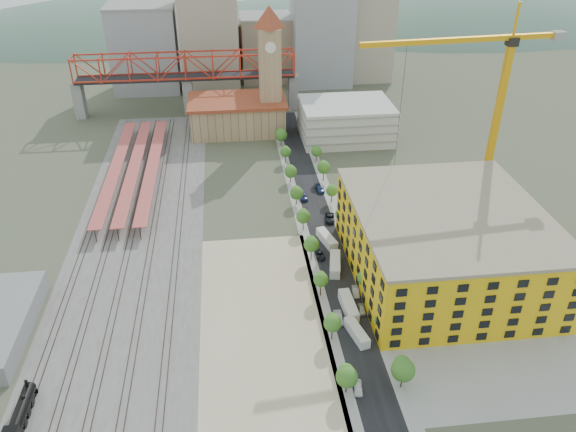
{
  "coord_description": "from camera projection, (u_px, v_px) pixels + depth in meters",
  "views": [
    {
      "loc": [
        -9.49,
        -129.52,
        85.38
      ],
      "look_at": [
        5.15,
        -3.57,
        10.0
      ],
      "focal_mm": 35.0,
      "sensor_mm": 36.0,
      "label": 1
    }
  ],
  "objects": [
    {
      "name": "construction_building",
      "position": [
        445.0,
        243.0,
        137.44
      ],
      "size": [
        44.6,
        50.6,
        18.8
      ],
      "color": "gold",
      "rests_on": "ground"
    },
    {
      "name": "dirt_lot",
      "position": [
        262.0,
        318.0,
        127.85
      ],
      "size": [
        28.0,
        67.0,
        0.06
      ],
      "primitive_type": "cube",
      "color": "tan",
      "rests_on": "ground"
    },
    {
      "name": "car_5",
      "position": [
        356.0,
        292.0,
        134.94
      ],
      "size": [
        2.05,
        4.6,
        1.47
      ],
      "primitive_type": "imported",
      "rotation": [
        0.0,
        0.0,
        -0.12
      ],
      "color": "#9C9CA1",
      "rests_on": "ground"
    },
    {
      "name": "distant_hills",
      "position": [
        301.0,
        138.0,
        422.29
      ],
      "size": [
        647.0,
        264.0,
        227.0
      ],
      "color": "#4C6B59",
      "rests_on": "ground"
    },
    {
      "name": "site_trailer_d",
      "position": [
        327.0,
        239.0,
        153.97
      ],
      "size": [
        4.74,
        9.57,
        2.53
      ],
      "primitive_type": "cube",
      "rotation": [
        0.0,
        0.0,
        0.26
      ],
      "color": "silver",
      "rests_on": "ground"
    },
    {
      "name": "clock_tower",
      "position": [
        270.0,
        59.0,
        209.59
      ],
      "size": [
        12.0,
        12.0,
        52.0
      ],
      "color": "tan",
      "rests_on": "ground"
    },
    {
      "name": "car_2",
      "position": [
        320.0,
        255.0,
        148.46
      ],
      "size": [
        2.51,
        4.97,
        1.35
      ],
      "primitive_type": "imported",
      "rotation": [
        0.0,
        0.0,
        0.06
      ],
      "color": "black",
      "rests_on": "ground"
    },
    {
      "name": "car_0",
      "position": [
        358.0,
        388.0,
        109.32
      ],
      "size": [
        2.27,
        4.26,
        1.38
      ],
      "primitive_type": "imported",
      "rotation": [
        0.0,
        0.0,
        -0.16
      ],
      "color": "white",
      "rests_on": "ground"
    },
    {
      "name": "tower_crane",
      "position": [
        489.0,
        92.0,
        151.23
      ],
      "size": [
        56.04,
        7.07,
        59.9
      ],
      "color": "orange",
      "rests_on": "ground"
    },
    {
      "name": "street_trees",
      "position": [
        322.0,
        229.0,
        161.01
      ],
      "size": [
        15.4,
        124.4,
        8.0
      ],
      "color": "#2E6C20",
      "rests_on": "ground"
    },
    {
      "name": "sidewalk_west",
      "position": [
        299.0,
        212.0,
        169.0
      ],
      "size": [
        3.0,
        170.0,
        0.04
      ],
      "primitive_type": "cube",
      "color": "gray",
      "rests_on": "ground"
    },
    {
      "name": "platform_canopies",
      "position": [
        134.0,
        166.0,
        187.47
      ],
      "size": [
        16.0,
        80.0,
        4.12
      ],
      "color": "#B04543",
      "rests_on": "ground"
    },
    {
      "name": "car_7",
      "position": [
        320.0,
        189.0,
        180.19
      ],
      "size": [
        2.99,
        5.58,
        1.54
      ],
      "primitive_type": "imported",
      "rotation": [
        0.0,
        0.0,
        0.16
      ],
      "color": "navy",
      "rests_on": "ground"
    },
    {
      "name": "locomotive",
      "position": [
        17.0,
        425.0,
        100.38
      ],
      "size": [
        2.64,
        20.38,
        5.1
      ],
      "color": "black",
      "rests_on": "ground"
    },
    {
      "name": "site_trailer_b",
      "position": [
        348.0,
        306.0,
        129.48
      ],
      "size": [
        3.04,
        9.95,
        2.69
      ],
      "primitive_type": "cube",
      "rotation": [
        0.0,
        0.0,
        0.05
      ],
      "color": "silver",
      "rests_on": "ground"
    },
    {
      "name": "car_6",
      "position": [
        330.0,
        218.0,
        164.44
      ],
      "size": [
        3.46,
        6.11,
        1.61
      ],
      "primitive_type": "imported",
      "rotation": [
        0.0,
        0.0,
        -0.14
      ],
      "color": "black",
      "rests_on": "ground"
    },
    {
      "name": "parking_garage",
      "position": [
        346.0,
        121.0,
        214.92
      ],
      "size": [
        34.0,
        26.0,
        14.0
      ],
      "primitive_type": "cube",
      "color": "silver",
      "rests_on": "ground"
    },
    {
      "name": "station_hall",
      "position": [
        237.0,
        115.0,
        221.27
      ],
      "size": [
        38.0,
        24.0,
        13.1
      ],
      "color": "tan",
      "rests_on": "ground"
    },
    {
      "name": "sidewalk_east",
      "position": [
        334.0,
        210.0,
        170.09
      ],
      "size": [
        3.0,
        170.0,
        0.04
      ],
      "primitive_type": "cube",
      "color": "gray",
      "rests_on": "ground"
    },
    {
      "name": "rail_tracks",
      "position": [
        136.0,
        217.0,
        166.27
      ],
      "size": [
        26.56,
        160.0,
        0.18
      ],
      "color": "#382B23",
      "rests_on": "ground"
    },
    {
      "name": "site_trailer_a",
      "position": [
        357.0,
        333.0,
        122.02
      ],
      "size": [
        4.28,
        8.95,
        2.37
      ],
      "primitive_type": "cube",
      "rotation": [
        0.0,
        0.0,
        0.24
      ],
      "color": "silver",
      "rests_on": "ground"
    },
    {
      "name": "street_asphalt",
      "position": [
        317.0,
        211.0,
        169.54
      ],
      "size": [
        12.0,
        170.0,
        0.06
      ],
      "primitive_type": "cube",
      "color": "black",
      "rests_on": "ground"
    },
    {
      "name": "ballast_strip",
      "position": [
        142.0,
        217.0,
        166.51
      ],
      "size": [
        36.0,
        165.0,
        0.06
      ],
      "primitive_type": "cube",
      "color": "#605E59",
      "rests_on": "ground"
    },
    {
      "name": "site_trailer_c",
      "position": [
        335.0,
        264.0,
        143.66
      ],
      "size": [
        4.39,
        10.1,
        2.68
      ],
      "primitive_type": "cube",
      "rotation": [
        0.0,
        0.0,
        -0.19
      ],
      "color": "silver",
      "rests_on": "ground"
    },
    {
      "name": "car_1",
      "position": [
        338.0,
        318.0,
        126.78
      ],
      "size": [
        1.85,
        4.83,
        1.57
      ],
      "primitive_type": "imported",
      "rotation": [
        0.0,
        0.0,
        -0.04
      ],
      "color": "#ACACB1",
      "rests_on": "ground"
    },
    {
      "name": "construction_pad",
      "position": [
        451.0,
        273.0,
        142.53
      ],
      "size": [
        50.0,
        90.0,
        0.06
      ],
      "primitive_type": "cube",
      "color": "gray",
      "rests_on": "ground"
    },
    {
      "name": "skyline",
      "position": [
        257.0,
        36.0,
        265.76
      ],
      "size": [
        133.0,
        46.0,
        60.0
      ],
      "color": "#9EA0A3",
      "rests_on": "ground"
    },
    {
      "name": "car_3",
      "position": [
        303.0,
        197.0,
        175.79
      ],
      "size": [
        2.79,
        5.56,
        1.55
      ],
      "primitive_type": "imported",
      "rotation": [
        0.0,
        0.0,
        0.12
      ],
      "color": "navy",
      "rests_on": "ground"
    },
    {
      "name": "truss_bridge",
      "position": [
        186.0,
        69.0,
        232.69
      ],
      "size": [
        94.0,
        9.6,
        25.6
      ],
      "color": "gray",
      "rests_on": "ground"
    },
    {
      "name": "ground",
      "position": [
        268.0,
        242.0,
        155.16
      ],
      "size": [
        400.0,
        400.0,
        0.0
      ],
      "primitive_type": "plane",
      "color": "#474C38",
      "rests_on": "ground"
    },
    {
      "name": "car_4",
      "position": [
        362.0,
        309.0,
        129.46
      ],
      "size": [
        1.85,
        3.98,
        1.32
      ],
      "primitive_type": "imported",
      "rotation": [
        0.0,
        0.0,
        -0.08
      ],
      "color": "silver",
      "rests_on": "ground"
    }
  ]
}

